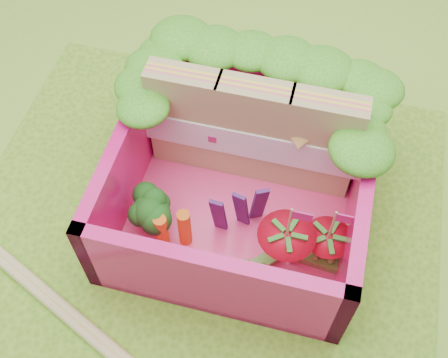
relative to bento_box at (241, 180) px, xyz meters
The scene contains 12 objects.
ground 0.46m from the bento_box, 123.43° to the right, with size 14.00×14.00×0.00m, color #96BB34.
placemat 0.45m from the bento_box, 123.43° to the right, with size 2.60×2.60×0.03m, color #619A22.
bento_floor 0.25m from the bento_box, behind, with size 1.30×1.30×0.05m, color #FF4183.
bento_box is the anchor object (origin of this frame).
lettuce_ruffle 0.56m from the bento_box, 90.00° to the left, with size 1.43×0.77×0.11m.
sandwich_stack 0.27m from the bento_box, 88.95° to the left, with size 1.23×0.18×0.68m.
broccoli 0.50m from the bento_box, 147.73° to the right, with size 0.34×0.34×0.24m.
carrot_sticks 0.44m from the bento_box, 130.45° to the right, with size 0.18×0.12×0.27m.
purple_wedges 0.16m from the bento_box, 78.54° to the right, with size 0.26×0.16×0.38m.
strawberry_left 0.43m from the bento_box, 45.23° to the right, with size 0.29×0.29×0.53m.
strawberry_right 0.56m from the bento_box, 25.23° to the right, with size 0.24×0.24×0.48m.
snap_peas 0.50m from the bento_box, 32.13° to the right, with size 0.64×0.55×0.05m.
Camera 1 is at (0.51, -1.34, 2.76)m, focal length 45.00 mm.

